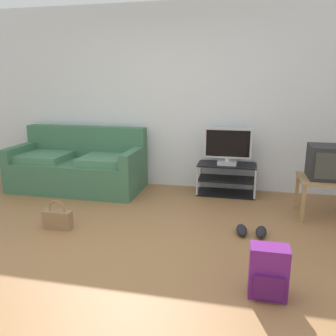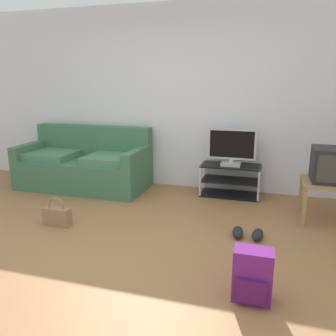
{
  "view_description": "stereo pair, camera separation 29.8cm",
  "coord_description": "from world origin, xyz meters",
  "px_view_note": "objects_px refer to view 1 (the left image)",
  "views": [
    {
      "loc": [
        1.09,
        -2.73,
        1.59
      ],
      "look_at": [
        0.2,
        1.28,
        0.56
      ],
      "focal_mm": 36.94,
      "sensor_mm": 36.0,
      "label": 1
    },
    {
      "loc": [
        1.38,
        -2.66,
        1.59
      ],
      "look_at": [
        0.2,
        1.28,
        0.56
      ],
      "focal_mm": 36.94,
      "sensor_mm": 36.0,
      "label": 2
    }
  ],
  "objects_px": {
    "flat_tv": "(228,147)",
    "side_table": "(324,184)",
    "couch": "(79,167)",
    "crt_tv": "(326,162)",
    "handbag": "(58,219)",
    "tv_stand": "(226,179)",
    "backpack": "(268,272)",
    "sneakers_pair": "(251,231)"
  },
  "relations": [
    {
      "from": "tv_stand",
      "to": "crt_tv",
      "type": "height_order",
      "value": "crt_tv"
    },
    {
      "from": "flat_tv",
      "to": "backpack",
      "type": "distance_m",
      "value": 2.51
    },
    {
      "from": "couch",
      "to": "handbag",
      "type": "xyz_separation_m",
      "value": [
        0.45,
        -1.44,
        -0.22
      ]
    },
    {
      "from": "flat_tv",
      "to": "handbag",
      "type": "distance_m",
      "value": 2.47
    },
    {
      "from": "couch",
      "to": "tv_stand",
      "type": "height_order",
      "value": "couch"
    },
    {
      "from": "tv_stand",
      "to": "flat_tv",
      "type": "relative_size",
      "value": 1.25
    },
    {
      "from": "flat_tv",
      "to": "handbag",
      "type": "xyz_separation_m",
      "value": [
        -1.76,
        -1.63,
        -0.59
      ]
    },
    {
      "from": "side_table",
      "to": "flat_tv",
      "type": "bearing_deg",
      "value": 152.65
    },
    {
      "from": "couch",
      "to": "crt_tv",
      "type": "distance_m",
      "value": 3.42
    },
    {
      "from": "tv_stand",
      "to": "backpack",
      "type": "height_order",
      "value": "tv_stand"
    },
    {
      "from": "couch",
      "to": "tv_stand",
      "type": "distance_m",
      "value": 2.22
    },
    {
      "from": "backpack",
      "to": "couch",
      "type": "bearing_deg",
      "value": 116.3
    },
    {
      "from": "backpack",
      "to": "handbag",
      "type": "xyz_separation_m",
      "value": [
        -2.21,
        0.79,
        -0.08
      ]
    },
    {
      "from": "side_table",
      "to": "backpack",
      "type": "relative_size",
      "value": 1.4
    },
    {
      "from": "crt_tv",
      "to": "sneakers_pair",
      "type": "relative_size",
      "value": 1.3
    },
    {
      "from": "flat_tv",
      "to": "crt_tv",
      "type": "height_order",
      "value": "flat_tv"
    },
    {
      "from": "flat_tv",
      "to": "side_table",
      "type": "xyz_separation_m",
      "value": [
        1.17,
        -0.61,
        -0.3
      ]
    },
    {
      "from": "tv_stand",
      "to": "sneakers_pair",
      "type": "xyz_separation_m",
      "value": [
        0.35,
        -1.35,
        -0.18
      ]
    },
    {
      "from": "flat_tv",
      "to": "side_table",
      "type": "relative_size",
      "value": 1.18
    },
    {
      "from": "crt_tv",
      "to": "handbag",
      "type": "xyz_separation_m",
      "value": [
        -2.93,
        -1.04,
        -0.56
      ]
    },
    {
      "from": "couch",
      "to": "backpack",
      "type": "bearing_deg",
      "value": -39.95
    },
    {
      "from": "tv_stand",
      "to": "sneakers_pair",
      "type": "relative_size",
      "value": 2.43
    },
    {
      "from": "flat_tv",
      "to": "handbag",
      "type": "bearing_deg",
      "value": -137.23
    },
    {
      "from": "couch",
      "to": "side_table",
      "type": "xyz_separation_m",
      "value": [
        3.38,
        -0.42,
        0.07
      ]
    },
    {
      "from": "handbag",
      "to": "flat_tv",
      "type": "bearing_deg",
      "value": 42.77
    },
    {
      "from": "tv_stand",
      "to": "handbag",
      "type": "xyz_separation_m",
      "value": [
        -1.76,
        -1.65,
        -0.11
      ]
    },
    {
      "from": "backpack",
      "to": "sneakers_pair",
      "type": "relative_size",
      "value": 1.19
    },
    {
      "from": "side_table",
      "to": "sneakers_pair",
      "type": "height_order",
      "value": "side_table"
    },
    {
      "from": "couch",
      "to": "crt_tv",
      "type": "height_order",
      "value": "couch"
    },
    {
      "from": "crt_tv",
      "to": "handbag",
      "type": "height_order",
      "value": "crt_tv"
    },
    {
      "from": "side_table",
      "to": "backpack",
      "type": "bearing_deg",
      "value": -111.79
    },
    {
      "from": "crt_tv",
      "to": "backpack",
      "type": "height_order",
      "value": "crt_tv"
    },
    {
      "from": "couch",
      "to": "backpack",
      "type": "height_order",
      "value": "couch"
    },
    {
      "from": "side_table",
      "to": "crt_tv",
      "type": "distance_m",
      "value": 0.27
    },
    {
      "from": "flat_tv",
      "to": "sneakers_pair",
      "type": "bearing_deg",
      "value": -75.45
    },
    {
      "from": "tv_stand",
      "to": "handbag",
      "type": "height_order",
      "value": "tv_stand"
    },
    {
      "from": "crt_tv",
      "to": "sneakers_pair",
      "type": "height_order",
      "value": "crt_tv"
    },
    {
      "from": "sneakers_pair",
      "to": "flat_tv",
      "type": "bearing_deg",
      "value": 104.55
    },
    {
      "from": "tv_stand",
      "to": "sneakers_pair",
      "type": "distance_m",
      "value": 1.41
    },
    {
      "from": "side_table",
      "to": "sneakers_pair",
      "type": "relative_size",
      "value": 1.66
    },
    {
      "from": "flat_tv",
      "to": "backpack",
      "type": "height_order",
      "value": "flat_tv"
    },
    {
      "from": "tv_stand",
      "to": "side_table",
      "type": "height_order",
      "value": "side_table"
    }
  ]
}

